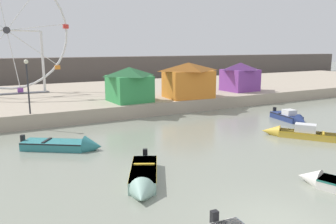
{
  "coord_description": "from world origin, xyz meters",
  "views": [
    {
      "loc": [
        -8.37,
        -7.52,
        6.08
      ],
      "look_at": [
        1.95,
        11.62,
        1.82
      ],
      "focal_mm": 35.4,
      "sensor_mm": 36.0,
      "label": 1
    }
  ],
  "objects_px": {
    "motorboat_navy_blue": "(291,117)",
    "carnival_booth_purple_stall": "(240,76)",
    "motorboat_seafoam": "(143,179)",
    "motorboat_teal_painted": "(68,145)",
    "motorboat_mustard_yellow": "(300,133)",
    "carnival_booth_green_kiosk": "(129,84)",
    "carnival_booth_orange_canopy": "(188,79)",
    "ferris_wheel_white_frame": "(7,32)",
    "promenade_lamp_far": "(27,79)"
  },
  "relations": [
    {
      "from": "ferris_wheel_white_frame",
      "to": "promenade_lamp_far",
      "type": "xyz_separation_m",
      "value": [
        0.47,
        -12.41,
        -3.81
      ]
    },
    {
      "from": "motorboat_navy_blue",
      "to": "carnival_booth_orange_canopy",
      "type": "distance_m",
      "value": 10.38
    },
    {
      "from": "carnival_booth_purple_stall",
      "to": "motorboat_navy_blue",
      "type": "bearing_deg",
      "value": -111.11
    },
    {
      "from": "carnival_booth_orange_canopy",
      "to": "motorboat_navy_blue",
      "type": "bearing_deg",
      "value": -58.54
    },
    {
      "from": "motorboat_seafoam",
      "to": "motorboat_mustard_yellow",
      "type": "bearing_deg",
      "value": 126.28
    },
    {
      "from": "carnival_booth_green_kiosk",
      "to": "carnival_booth_purple_stall",
      "type": "bearing_deg",
      "value": 1.24
    },
    {
      "from": "motorboat_mustard_yellow",
      "to": "motorboat_teal_painted",
      "type": "distance_m",
      "value": 15.35
    },
    {
      "from": "motorboat_seafoam",
      "to": "motorboat_teal_painted",
      "type": "xyz_separation_m",
      "value": [
        -1.86,
        6.97,
        -0.01
      ]
    },
    {
      "from": "motorboat_teal_painted",
      "to": "carnival_booth_orange_canopy",
      "type": "xyz_separation_m",
      "value": [
        13.53,
        8.1,
        2.67
      ]
    },
    {
      "from": "motorboat_seafoam",
      "to": "carnival_booth_purple_stall",
      "type": "bearing_deg",
      "value": 156.94
    },
    {
      "from": "motorboat_mustard_yellow",
      "to": "carnival_booth_green_kiosk",
      "type": "distance_m",
      "value": 15.37
    },
    {
      "from": "motorboat_navy_blue",
      "to": "carnival_booth_purple_stall",
      "type": "xyz_separation_m",
      "value": [
        3.47,
        10.62,
        2.5
      ]
    },
    {
      "from": "carnival_booth_purple_stall",
      "to": "promenade_lamp_far",
      "type": "distance_m",
      "value": 23.06
    },
    {
      "from": "motorboat_mustard_yellow",
      "to": "motorboat_seafoam",
      "type": "bearing_deg",
      "value": 63.38
    },
    {
      "from": "motorboat_mustard_yellow",
      "to": "carnival_booth_green_kiosk",
      "type": "xyz_separation_m",
      "value": [
        -7.1,
        13.4,
        2.49
      ]
    },
    {
      "from": "ferris_wheel_white_frame",
      "to": "motorboat_mustard_yellow",
      "type": "bearing_deg",
      "value": -55.56
    },
    {
      "from": "motorboat_mustard_yellow",
      "to": "promenade_lamp_far",
      "type": "distance_m",
      "value": 19.93
    },
    {
      "from": "motorboat_teal_painted",
      "to": "carnival_booth_green_kiosk",
      "type": "bearing_deg",
      "value": 82.87
    },
    {
      "from": "motorboat_navy_blue",
      "to": "ferris_wheel_white_frame",
      "type": "bearing_deg",
      "value": -126.06
    },
    {
      "from": "motorboat_mustard_yellow",
      "to": "carnival_booth_purple_stall",
      "type": "bearing_deg",
      "value": -61.81
    },
    {
      "from": "motorboat_seafoam",
      "to": "carnival_booth_green_kiosk",
      "type": "distance_m",
      "value": 16.76
    },
    {
      "from": "motorboat_navy_blue",
      "to": "motorboat_teal_painted",
      "type": "height_order",
      "value": "motorboat_navy_blue"
    },
    {
      "from": "carnival_booth_orange_canopy",
      "to": "motorboat_mustard_yellow",
      "type": "bearing_deg",
      "value": -80.48
    },
    {
      "from": "motorboat_teal_painted",
      "to": "carnival_booth_green_kiosk",
      "type": "xyz_separation_m",
      "value": [
        7.48,
        8.62,
        2.52
      ]
    },
    {
      "from": "motorboat_navy_blue",
      "to": "carnival_booth_purple_stall",
      "type": "bearing_deg",
      "value": 171.03
    },
    {
      "from": "promenade_lamp_far",
      "to": "carnival_booth_orange_canopy",
      "type": "bearing_deg",
      "value": 5.42
    },
    {
      "from": "carnival_booth_orange_canopy",
      "to": "promenade_lamp_far",
      "type": "relative_size",
      "value": 1.25
    },
    {
      "from": "ferris_wheel_white_frame",
      "to": "carnival_booth_green_kiosk",
      "type": "xyz_separation_m",
      "value": [
        9.28,
        -10.49,
        -4.8
      ]
    },
    {
      "from": "motorboat_teal_painted",
      "to": "carnival_booth_purple_stall",
      "type": "distance_m",
      "value": 23.74
    },
    {
      "from": "ferris_wheel_white_frame",
      "to": "promenade_lamp_far",
      "type": "height_order",
      "value": "ferris_wheel_white_frame"
    },
    {
      "from": "motorboat_navy_blue",
      "to": "ferris_wheel_white_frame",
      "type": "xyz_separation_m",
      "value": [
        -19.83,
        19.97,
        7.28
      ]
    },
    {
      "from": "motorboat_seafoam",
      "to": "carnival_booth_green_kiosk",
      "type": "height_order",
      "value": "carnival_booth_green_kiosk"
    },
    {
      "from": "motorboat_mustard_yellow",
      "to": "motorboat_teal_painted",
      "type": "height_order",
      "value": "motorboat_mustard_yellow"
    },
    {
      "from": "carnival_booth_purple_stall",
      "to": "carnival_booth_orange_canopy",
      "type": "bearing_deg",
      "value": -171.36
    },
    {
      "from": "motorboat_seafoam",
      "to": "ferris_wheel_white_frame",
      "type": "relative_size",
      "value": 0.36
    },
    {
      "from": "motorboat_seafoam",
      "to": "motorboat_teal_painted",
      "type": "bearing_deg",
      "value": -138.55
    },
    {
      "from": "motorboat_mustard_yellow",
      "to": "carnival_booth_green_kiosk",
      "type": "relative_size",
      "value": 1.26
    },
    {
      "from": "carnival_booth_purple_stall",
      "to": "carnival_booth_green_kiosk",
      "type": "relative_size",
      "value": 0.98
    },
    {
      "from": "carnival_booth_purple_stall",
      "to": "promenade_lamp_far",
      "type": "bearing_deg",
      "value": -175.38
    },
    {
      "from": "motorboat_navy_blue",
      "to": "promenade_lamp_far",
      "type": "relative_size",
      "value": 0.99
    },
    {
      "from": "ferris_wheel_white_frame",
      "to": "carnival_booth_orange_canopy",
      "type": "bearing_deg",
      "value": -35.66
    },
    {
      "from": "motorboat_teal_painted",
      "to": "carnival_booth_orange_canopy",
      "type": "bearing_deg",
      "value": 64.75
    },
    {
      "from": "motorboat_navy_blue",
      "to": "carnival_booth_purple_stall",
      "type": "height_order",
      "value": "carnival_booth_purple_stall"
    },
    {
      "from": "motorboat_mustard_yellow",
      "to": "carnival_booth_green_kiosk",
      "type": "height_order",
      "value": "carnival_booth_green_kiosk"
    },
    {
      "from": "motorboat_navy_blue",
      "to": "motorboat_teal_painted",
      "type": "relative_size",
      "value": 0.86
    },
    {
      "from": "carnival_booth_orange_canopy",
      "to": "carnival_booth_green_kiosk",
      "type": "xyz_separation_m",
      "value": [
        -6.05,
        0.51,
        -0.15
      ]
    },
    {
      "from": "motorboat_navy_blue",
      "to": "promenade_lamp_far",
      "type": "height_order",
      "value": "promenade_lamp_far"
    },
    {
      "from": "ferris_wheel_white_frame",
      "to": "carnival_booth_green_kiosk",
      "type": "relative_size",
      "value": 3.15
    },
    {
      "from": "motorboat_teal_painted",
      "to": "carnival_booth_green_kiosk",
      "type": "relative_size",
      "value": 1.15
    },
    {
      "from": "promenade_lamp_far",
      "to": "carnival_booth_green_kiosk",
      "type": "bearing_deg",
      "value": 12.32
    }
  ]
}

